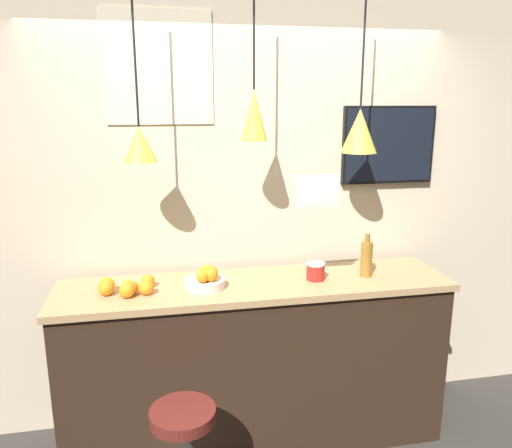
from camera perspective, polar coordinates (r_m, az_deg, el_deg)
The scene contains 12 objects.
back_wall at distance 3.17m, azimuth -1.35°, elevation 2.61°, with size 8.00×0.06×2.90m.
service_counter at distance 3.14m, azimuth 0.00°, elevation -15.59°, with size 2.29×0.54×1.04m.
fruit_bowl at distance 2.83m, azimuth -5.67°, elevation -6.23°, with size 0.23×0.23×0.14m.
orange_pile at distance 2.83m, azimuth -14.42°, elevation -7.01°, with size 0.30×0.22×0.08m.
juice_bottle at distance 3.06m, azimuth 12.51°, elevation -3.87°, with size 0.07×0.07×0.26m.
spread_jar at distance 2.97m, azimuth 6.82°, elevation -5.38°, with size 0.11×0.11×0.10m.
pendant_lamp_left at distance 2.75m, azimuth -13.16°, elevation 9.04°, with size 0.18×0.18×1.05m.
pendant_lamp_middle at distance 2.79m, azimuth -0.23°, elevation 12.42°, with size 0.15×0.15×0.95m.
pendant_lamp_right at distance 2.98m, azimuth 11.75°, elevation 10.47°, with size 0.21×0.21×1.02m.
mounted_tv at distance 3.36m, azimuth 14.90°, elevation 8.72°, with size 0.62×0.04×0.49m.
hanging_menu_board at distance 2.67m, azimuth 7.08°, elevation 3.84°, with size 0.24×0.01×0.17m.
wall_poster at distance 3.03m, azimuth -11.04°, elevation 17.14°, with size 0.62×0.01×0.64m.
Camera 1 is at (-0.54, -1.98, 2.07)m, focal length 35.00 mm.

